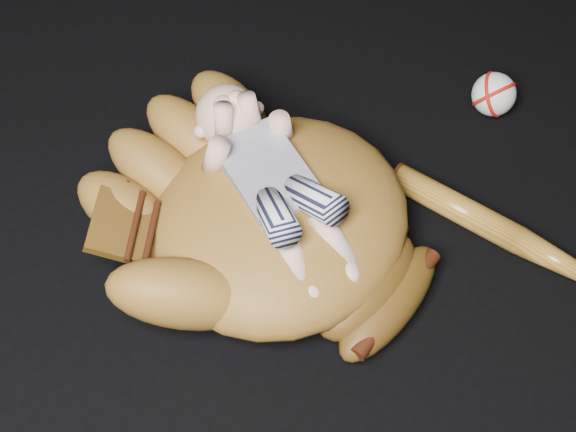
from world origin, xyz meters
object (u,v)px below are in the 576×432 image
(baseball_glove, at_px, (280,213))
(baseball, at_px, (494,94))
(baseball_bat, at_px, (534,248))
(newborn_baby, at_px, (277,185))

(baseball_glove, bearing_deg, baseball, -15.41)
(baseball, bearing_deg, baseball_bat, -122.89)
(baseball_glove, distance_m, baseball, 0.44)
(baseball_glove, relative_size, baseball, 7.51)
(baseball_bat, distance_m, baseball, 0.29)
(baseball_glove, height_order, baseball, baseball_glove)
(newborn_baby, bearing_deg, baseball_glove, -99.86)
(baseball_glove, height_order, baseball_bat, baseball_glove)
(baseball, bearing_deg, newborn_baby, 179.12)
(newborn_baby, height_order, baseball, newborn_baby)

